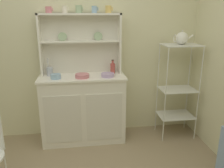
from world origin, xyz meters
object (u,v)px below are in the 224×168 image
Objects in this scene: hutch_shelf_unit at (81,39)px; cup_rose_0 at (49,10)px; bowl_mixing_large at (56,76)px; porcelain_teapot at (182,38)px; hutch_cabinet at (83,108)px; bakers_rack at (178,83)px; jam_bottle at (113,68)px; utensil_jar at (50,71)px.

cup_rose_0 is (-0.37, -0.04, 0.36)m from hutch_shelf_unit.
bowl_mixing_large is 0.50× the size of porcelain_teapot.
hutch_cabinet is 12.27× the size of cup_rose_0.
cup_rose_0 reaches higher than bakers_rack.
bakers_rack reaches higher than hutch_cabinet.
bowl_mixing_large is at bearing -179.20° from porcelain_teapot.
utensil_jar is (-0.81, -0.01, -0.02)m from jam_bottle.
hutch_cabinet is 1.07× the size of hutch_shelf_unit.
bakers_rack is 1.70m from utensil_jar.
jam_bottle is 0.74× the size of porcelain_teapot.
jam_bottle is at bearing 171.00° from porcelain_teapot.
hutch_cabinet is at bearing -168.01° from jam_bottle.
utensil_jar is 1.73m from porcelain_teapot.
jam_bottle is at bearing 12.38° from bowl_mixing_large.
utensil_jar is (-0.09, 0.15, 0.03)m from bowl_mixing_large.
bowl_mixing_large is at bearing -143.37° from hutch_shelf_unit.
hutch_cabinet is at bearing 12.87° from bowl_mixing_large.
utensil_jar is at bearing 169.18° from hutch_cabinet.
hutch_shelf_unit is 8.33× the size of bowl_mixing_large.
hutch_shelf_unit is at bearing 170.38° from bakers_rack.
hutch_shelf_unit is 0.57m from utensil_jar.
bowl_mixing_large is (0.05, -0.20, -0.78)m from cup_rose_0.
hutch_cabinet is at bearing 177.71° from bakers_rack.
hutch_shelf_unit is 0.58m from bowl_mixing_large.
bakers_rack is at bearing -6.02° from cup_rose_0.
jam_bottle is at bearing -2.66° from cup_rose_0.
bakers_rack is at bearing -8.98° from jam_bottle.
porcelain_teapot reaches higher than utensil_jar.
hutch_shelf_unit is 0.56m from jam_bottle.
hutch_shelf_unit is 0.52m from cup_rose_0.
bakers_rack reaches higher than jam_bottle.
cup_rose_0 is at bearing -173.33° from hutch_shelf_unit.
utensil_jar is (-0.41, 0.08, 0.49)m from hutch_cabinet.
hutch_shelf_unit reaches higher than utensil_jar.
bakers_rack is at bearing -2.29° from hutch_cabinet.
utensil_jar is at bearing -131.51° from cup_rose_0.
cup_rose_0 is (-1.64, 0.17, 0.94)m from bakers_rack.
hutch_cabinet is 0.57m from bowl_mixing_large.
utensil_jar is 0.91× the size of porcelain_teapot.
porcelain_teapot is (1.27, -0.05, 0.90)m from hutch_cabinet.
porcelain_teapot is at bearing 180.00° from bakers_rack.
bakers_rack is at bearing -4.38° from utensil_jar.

